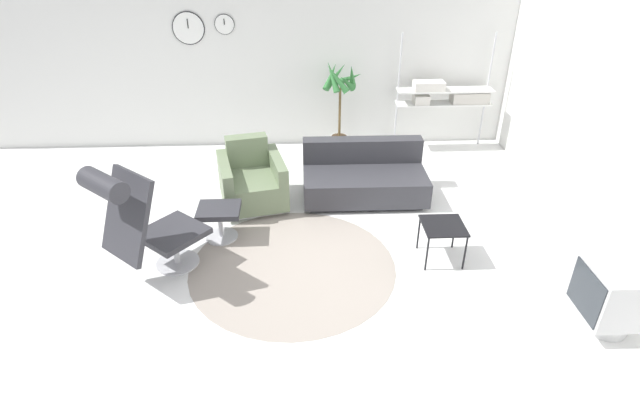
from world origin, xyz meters
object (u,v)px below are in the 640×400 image
lounge_chair (139,217)px  ottoman (219,216)px  armchair_red (252,182)px  side_table (443,229)px  potted_plant (340,103)px  crt_television (614,296)px  couch_low (364,178)px  shelf_unit (447,95)px

lounge_chair → ottoman: 1.02m
lounge_chair → armchair_red: lounge_chair is taller
lounge_chair → side_table: 2.96m
ottoman → potted_plant: bearing=56.3°
ottoman → crt_television: bearing=-24.0°
ottoman → couch_low: bearing=27.5°
crt_television → side_table: bearing=48.0°
side_table → crt_television: size_ratio=0.67×
lounge_chair → ottoman: size_ratio=2.75×
potted_plant → armchair_red: bearing=-129.1°
lounge_chair → armchair_red: 1.78m
lounge_chair → side_table: size_ratio=2.98×
crt_television → potted_plant: (-2.01, 3.81, 0.43)m
armchair_red → side_table: bearing=135.3°
ottoman → armchair_red: bearing=68.7°
ottoman → potted_plant: size_ratio=0.33×
couch_low → armchair_red: bearing=5.1°
potted_plant → shelf_unit: (1.58, 0.08, 0.07)m
shelf_unit → armchair_red: bearing=-150.7°
crt_television → lounge_chair: bearing=78.1°
side_table → potted_plant: potted_plant is taller
couch_low → crt_television: bearing=126.9°
side_table → potted_plant: bearing=106.8°
shelf_unit → side_table: bearing=-104.8°
crt_television → potted_plant: 4.33m
potted_plant → shelf_unit: 1.58m
ottoman → potted_plant: 2.75m
armchair_red → shelf_unit: bearing=-163.4°
crt_television → shelf_unit: size_ratio=0.37×
lounge_chair → potted_plant: size_ratio=0.91×
armchair_red → couch_low: size_ratio=0.64×
armchair_red → crt_television: 3.97m
ottoman → shelf_unit: 3.90m
armchair_red → potted_plant: bearing=-141.8°
couch_low → potted_plant: size_ratio=1.10×
armchair_red → potted_plant: 1.97m
side_table → potted_plant: (-0.83, 2.75, 0.41)m
lounge_chair → shelf_unit: size_ratio=0.74×
couch_low → ottoman: bearing=27.9°
crt_television → ottoman: bearing=65.9°
crt_television → shelf_unit: bearing=6.3°
armchair_red → crt_television: size_ratio=1.53×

